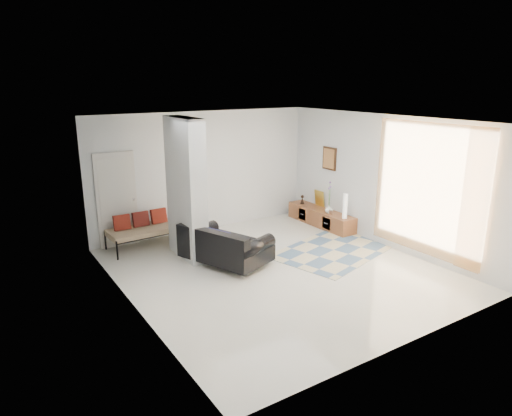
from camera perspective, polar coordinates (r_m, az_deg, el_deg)
floor at (r=8.73m, az=2.71°, el=-7.75°), size 6.00×6.00×0.00m
ceiling at (r=8.04m, az=2.97°, el=10.89°), size 6.00×6.00×0.00m
wall_back at (r=10.79m, az=-6.49°, el=4.53°), size 6.00×0.00×6.00m
wall_front at (r=6.20m, az=19.22°, el=-4.71°), size 6.00×0.00×6.00m
wall_left at (r=7.09m, az=-15.57°, el=-1.87°), size 0.00×6.00×6.00m
wall_right at (r=10.09m, az=15.67°, el=3.26°), size 0.00×6.00×6.00m
partition_column at (r=9.10m, az=-8.75°, el=2.35°), size 0.35×1.20×2.80m
hallway_door at (r=10.11m, az=-17.03°, el=0.96°), size 0.85×0.06×2.04m
curtain at (r=9.31m, az=20.61°, el=2.15°), size 0.00×2.55×2.55m
wall_art at (r=11.20m, az=9.17°, el=6.13°), size 0.04×0.45×0.55m
media_console at (r=11.39m, az=8.10°, el=-1.13°), size 0.45×2.06×0.80m
loveseat at (r=8.91m, az=-4.08°, el=-4.84°), size 1.54×1.94×0.76m
daybed at (r=10.07m, az=-13.20°, el=-2.40°), size 1.83×0.84×0.77m
area_rug at (r=9.82m, az=9.69°, el=-5.21°), size 2.93×2.33×0.01m
cylinder_lamp at (r=10.65m, az=11.08°, el=0.24°), size 0.11×0.11×0.58m
bronze_figurine at (r=11.78m, az=5.81°, el=1.07°), size 0.13×0.13×0.23m
vase at (r=11.04m, az=9.09°, el=-0.15°), size 0.21×0.21×0.19m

